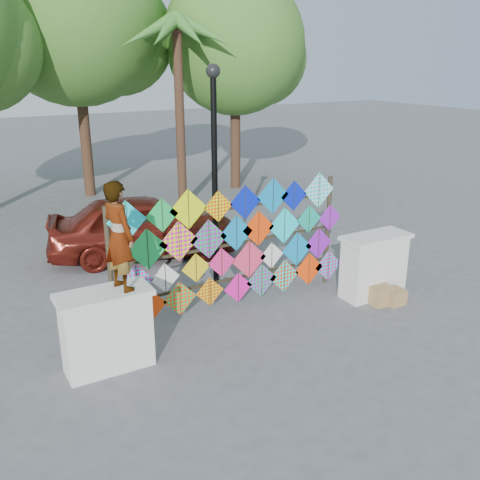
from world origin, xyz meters
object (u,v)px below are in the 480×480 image
at_px(vendor_woman, 119,236).
at_px(lamppost, 214,157).
at_px(kite_rack, 238,245).
at_px(sedan, 144,226).

distance_m(vendor_woman, lamppost, 3.53).
bearing_deg(kite_rack, sedan, 99.43).
bearing_deg(lamppost, kite_rack, -98.41).
bearing_deg(kite_rack, lamppost, 81.59).
distance_m(vendor_woman, sedan, 5.04).
relative_size(vendor_woman, lamppost, 0.37).
height_order(kite_rack, lamppost, lamppost).
distance_m(kite_rack, lamppost, 1.94).
height_order(sedan, lamppost, lamppost).
bearing_deg(sedan, lamppost, -146.82).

